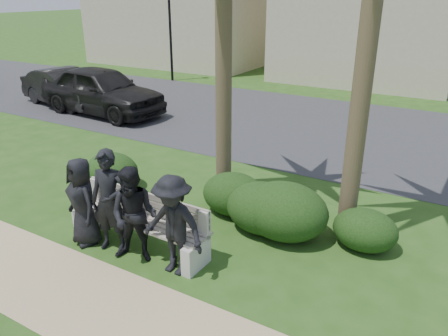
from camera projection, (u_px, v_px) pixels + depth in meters
The scene contains 17 objects.
ground at pixel (175, 245), 7.56m from camera, with size 160.00×160.00×0.00m, color #264B15.
footpath at pixel (98, 305), 6.12m from camera, with size 30.00×1.60×0.01m, color tan.
asphalt_street at pixel (324, 128), 13.94m from camera, with size 160.00×8.00×0.01m, color #2D2D30.
stucco_bldg_right at pixel (378, 0), 21.00m from camera, with size 8.40×8.40×7.30m.
street_lamp at pixel (170, 17), 20.25m from camera, with size 0.36×0.36×4.29m.
park_bench at pixel (139, 225), 7.39m from camera, with size 2.59×0.64×0.90m.
man_a at pixel (83, 202), 7.37m from camera, with size 0.76×0.49×1.55m, color black.
man_b at pixel (110, 201), 7.14m from camera, with size 0.65×0.42×1.77m, color black.
man_c at pixel (134, 215), 6.87m from camera, with size 0.78×0.61×1.61m, color black.
man_d at pixel (173, 226), 6.55m from camera, with size 1.05×0.60×1.62m, color black.
hedge_a at pixel (112, 170), 9.65m from camera, with size 1.24×1.03×0.81m, color black.
hedge_c at pixel (234, 193), 8.53m from camera, with size 1.27×1.05×0.83m, color black.
hedge_d at pixel (285, 209), 7.69m from camera, with size 1.56×1.29×1.02m, color black.
hedge_e at pixel (264, 207), 7.89m from camera, with size 1.41×1.17×0.92m, color black.
hedge_f at pixel (365, 229), 7.37m from camera, with size 1.09×0.90×0.71m, color black.
car_a at pixel (102, 90), 15.32m from camera, with size 1.96×4.87×1.66m, color black.
car_b at pixel (66, 88), 16.42m from camera, with size 1.44×4.13×1.36m, color black.
Camera 1 is at (4.03, -5.16, 4.09)m, focal length 35.00 mm.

